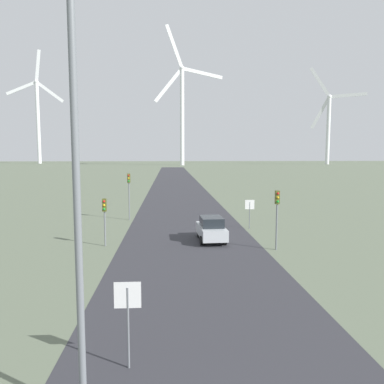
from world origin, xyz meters
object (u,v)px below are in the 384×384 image
Objects in this scene: stop_sign_far at (250,209)px; wind_turbine_center at (329,122)px; traffic_light_post_mid_left at (129,186)px; wind_turbine_far_left at (38,114)px; car_approaching at (211,229)px; stop_sign_near at (128,308)px; streetlamp at (75,149)px; traffic_light_post_near_right at (277,207)px; wind_turbine_left at (182,106)px; traffic_light_post_near_left at (105,211)px.

stop_sign_far is 204.02m from wind_turbine_center.
wind_turbine_far_left is (-77.01, 203.22, 27.09)m from traffic_light_post_mid_left.
wind_turbine_center reaches higher than car_approaching.
wind_turbine_far_left is at bearing 112.88° from stop_sign_far.
car_approaching is (4.35, 16.30, -0.98)m from stop_sign_near.
stop_sign_near is at bearing -70.80° from wind_turbine_far_left.
streetlamp reaches higher than stop_sign_far.
stop_sign_far is 7.31m from traffic_light_post_near_right.
wind_turbine_far_left is (-79.68, 228.80, 28.51)m from stop_sign_near.
traffic_light_post_mid_left is at bearing -93.76° from wind_turbine_left.
stop_sign_far is at bearing 68.21° from streetlamp.
car_approaching is 0.07× the size of wind_turbine_center.
traffic_light_post_near_left reaches higher than car_approaching.
traffic_light_post_near_right is 0.06× the size of wind_turbine_far_left.
traffic_light_post_near_right is at bearing -89.91° from wind_turbine_left.
wind_turbine_center reaches higher than traffic_light_post_near_right.
traffic_light_post_near_right reaches higher than car_approaching.
streetlamp reaches higher than stop_sign_near.
wind_turbine_left reaches higher than traffic_light_post_near_right.
wind_turbine_far_left reaches higher than wind_turbine_center.
streetlamp reaches higher than traffic_light_post_near_right.
wind_turbine_center is (93.89, 204.38, 22.80)m from stop_sign_near.
streetlamp is 227.82m from wind_turbine_center.
traffic_light_post_mid_left reaches higher than stop_sign_far.
traffic_light_post_near_left is 10.41m from traffic_light_post_mid_left.
traffic_light_post_near_left is at bearing 102.11° from stop_sign_near.
wind_turbine_far_left is (-87.84, 208.13, 28.65)m from stop_sign_far.
traffic_light_post_near_left is at bearing -117.19° from wind_turbine_center.
traffic_light_post_near_left is 213.81m from wind_turbine_center.
wind_turbine_left is at bearing 87.54° from stop_sign_near.
wind_turbine_left reaches higher than wind_turbine_far_left.
stop_sign_near is 0.80× the size of traffic_light_post_near_left.
wind_turbine_center is at bearing 62.81° from traffic_light_post_near_left.
streetlamp is at bearing -92.70° from wind_turbine_left.
wind_turbine_left is at bearing 88.74° from car_approaching.
traffic_light_post_near_left reaches higher than stop_sign_near.
wind_turbine_center is at bearing 65.89° from traffic_light_post_near_right.
stop_sign_far reaches higher than car_approaching.
wind_turbine_far_left is at bearing 156.41° from wind_turbine_left.
car_approaching is 176.83m from wind_turbine_left.
stop_sign_near is 25.76m from traffic_light_post_mid_left.
wind_turbine_center is at bearing 64.98° from stop_sign_far.
traffic_light_post_near_right is 0.89× the size of traffic_light_post_mid_left.
wind_turbine_left is (8.17, 190.43, 29.53)m from stop_sign_near.
wind_turbine_left reaches higher than wind_turbine_center.
streetlamp is 3.15× the size of traffic_light_post_near_left.
traffic_light_post_near_right reaches higher than stop_sign_near.
wind_turbine_center is at bearing 9.24° from wind_turbine_left.
streetlamp is 2.63× the size of traffic_light_post_near_right.
wind_turbine_center reaches higher than traffic_light_post_near_left.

